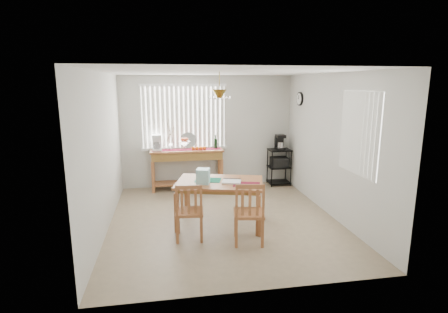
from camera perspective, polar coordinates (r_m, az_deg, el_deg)
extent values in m
cube|color=gray|center=(6.42, -0.05, -10.29)|extent=(4.00, 4.50, 0.01)
cube|color=beige|center=(8.30, -2.73, 4.12)|extent=(4.00, 0.10, 2.60)
cube|color=beige|center=(3.86, 5.71, -4.99)|extent=(4.00, 0.10, 2.60)
cube|color=beige|center=(6.06, -19.54, 0.55)|extent=(0.10, 4.50, 2.60)
cube|color=beige|center=(6.70, 17.51, 1.72)|extent=(0.10, 4.50, 2.60)
cube|color=white|center=(5.95, -0.06, 14.11)|extent=(4.00, 4.50, 0.10)
cube|color=white|center=(8.16, -6.57, 6.39)|extent=(1.90, 0.01, 1.40)
cube|color=white|center=(8.15, -12.91, 6.16)|extent=(0.07, 0.03, 1.40)
cube|color=white|center=(8.14, -12.17, 6.19)|extent=(0.07, 0.03, 1.40)
cube|color=white|center=(8.14, -11.42, 6.22)|extent=(0.07, 0.03, 1.40)
cube|color=white|center=(8.13, -10.67, 6.25)|extent=(0.07, 0.03, 1.40)
cube|color=white|center=(8.13, -9.93, 6.28)|extent=(0.07, 0.03, 1.40)
cube|color=white|center=(8.13, -9.18, 6.30)|extent=(0.07, 0.03, 1.40)
cube|color=white|center=(8.14, -8.43, 6.33)|extent=(0.07, 0.03, 1.40)
cube|color=white|center=(8.14, -7.68, 6.35)|extent=(0.07, 0.03, 1.40)
cube|color=white|center=(8.14, -6.94, 6.37)|extent=(0.07, 0.03, 1.40)
cube|color=white|center=(8.15, -6.19, 6.40)|extent=(0.07, 0.03, 1.40)
cube|color=white|center=(8.16, -5.45, 6.42)|extent=(0.07, 0.03, 1.40)
cube|color=white|center=(8.16, -4.70, 6.44)|extent=(0.07, 0.03, 1.40)
cube|color=white|center=(8.17, -3.96, 6.45)|extent=(0.07, 0.03, 1.40)
cube|color=white|center=(8.19, -3.22, 6.47)|extent=(0.07, 0.03, 1.40)
cube|color=white|center=(8.20, -2.49, 6.49)|extent=(0.07, 0.03, 1.40)
cube|color=white|center=(8.21, -1.75, 6.50)|extent=(0.07, 0.03, 1.40)
cube|color=white|center=(8.23, -1.02, 6.51)|extent=(0.07, 0.03, 1.40)
cube|color=white|center=(8.24, -0.29, 6.53)|extent=(0.07, 0.03, 1.40)
cube|color=white|center=(8.23, -6.44, 1.31)|extent=(1.98, 0.06, 0.06)
cube|color=white|center=(8.09, -6.68, 11.53)|extent=(1.98, 0.06, 0.06)
cube|color=white|center=(5.85, 21.23, 3.52)|extent=(0.01, 1.10, 1.30)
cube|color=white|center=(5.43, 23.79, 2.73)|extent=(0.03, 0.07, 1.30)
cube|color=white|center=(5.52, 23.17, 2.92)|extent=(0.03, 0.07, 1.30)
cube|color=white|center=(5.61, 22.57, 3.10)|extent=(0.03, 0.07, 1.30)
cube|color=white|center=(5.70, 21.98, 3.27)|extent=(0.03, 0.07, 1.30)
cube|color=white|center=(5.79, 21.42, 3.44)|extent=(0.03, 0.07, 1.30)
cube|color=white|center=(5.89, 20.87, 3.60)|extent=(0.03, 0.07, 1.30)
cube|color=white|center=(5.98, 20.34, 3.76)|extent=(0.03, 0.07, 1.30)
cube|color=white|center=(6.08, 19.83, 3.91)|extent=(0.03, 0.07, 1.30)
cube|color=white|center=(6.17, 19.33, 4.06)|extent=(0.03, 0.07, 1.30)
cube|color=white|center=(6.27, 18.85, 4.20)|extent=(0.03, 0.07, 1.30)
cylinder|color=black|center=(7.99, 12.28, 9.18)|extent=(0.04, 0.30, 0.30)
cylinder|color=white|center=(7.99, 12.13, 9.19)|extent=(0.01, 0.25, 0.25)
cylinder|color=olive|center=(5.74, -0.76, 12.00)|extent=(0.01, 0.01, 0.34)
cone|color=olive|center=(5.74, -0.76, 10.20)|extent=(0.24, 0.24, 0.14)
sphere|color=white|center=(5.77, 0.83, 9.61)|extent=(0.05, 0.05, 0.05)
sphere|color=white|center=(5.90, -0.19, 9.66)|extent=(0.05, 0.05, 0.05)
sphere|color=white|center=(5.87, -1.75, 9.65)|extent=(0.05, 0.05, 0.05)
sphere|color=white|center=(5.72, -2.36, 9.58)|extent=(0.05, 0.05, 0.05)
sphere|color=white|center=(5.60, -1.35, 9.54)|extent=(0.05, 0.05, 0.05)
sphere|color=white|center=(5.62, 0.28, 9.55)|extent=(0.05, 0.05, 0.05)
cube|color=#A86539|center=(8.02, -6.09, 0.97)|extent=(1.66, 0.47, 0.04)
cube|color=olive|center=(8.04, -6.07, 0.17)|extent=(1.59, 0.42, 0.17)
cube|color=#A86539|center=(7.95, -11.52, -3.39)|extent=(0.06, 0.06, 0.71)
cube|color=#A86539|center=(8.05, -0.39, -2.96)|extent=(0.06, 0.06, 0.71)
cube|color=#A86539|center=(8.30, -11.45, -2.74)|extent=(0.06, 0.06, 0.71)
cube|color=#A86539|center=(8.40, -0.79, -2.34)|extent=(0.06, 0.06, 0.71)
cube|color=#A86539|center=(8.19, -5.98, -4.23)|extent=(1.53, 0.40, 0.03)
cube|color=red|center=(8.19, -4.18, -3.70)|extent=(0.31, 0.23, 0.10)
cube|color=maroon|center=(8.01, -6.09, 1.14)|extent=(1.57, 0.26, 0.01)
cube|color=white|center=(8.00, -10.84, 1.14)|extent=(0.21, 0.25, 0.05)
cube|color=white|center=(8.05, -10.87, 2.15)|extent=(0.21, 0.08, 0.31)
cube|color=white|center=(7.93, -10.93, 3.24)|extent=(0.21, 0.23, 0.07)
cylinder|color=white|center=(7.95, -10.87, 1.75)|extent=(0.13, 0.13, 0.13)
cylinder|color=white|center=(7.98, -6.46, 1.44)|extent=(0.05, 0.05, 0.10)
cone|color=white|center=(7.96, -6.48, 2.14)|extent=(0.27, 0.27, 0.09)
sphere|color=red|center=(7.95, -6.12, 2.77)|extent=(0.08, 0.08, 0.08)
sphere|color=red|center=(8.00, -6.40, 2.82)|extent=(0.08, 0.08, 0.08)
sphere|color=red|center=(7.98, -6.81, 2.79)|extent=(0.08, 0.08, 0.08)
sphere|color=red|center=(7.92, -6.78, 2.72)|extent=(0.08, 0.08, 0.08)
sphere|color=red|center=(7.90, -6.36, 2.71)|extent=(0.08, 0.08, 0.08)
sphere|color=#EE5C0C|center=(7.93, -5.02, 1.34)|extent=(0.08, 0.08, 0.08)
sphere|color=#EE5C0C|center=(7.94, -4.42, 1.35)|extent=(0.08, 0.08, 0.08)
sphere|color=#EE5C0C|center=(7.95, -3.83, 1.37)|extent=(0.08, 0.08, 0.08)
sphere|color=#EE5C0C|center=(7.96, -3.23, 1.39)|extent=(0.08, 0.08, 0.08)
cylinder|color=silver|center=(8.17, -5.85, 2.66)|extent=(0.37, 0.09, 0.37)
cylinder|color=white|center=(8.04, -8.71, 1.60)|extent=(0.08, 0.08, 0.14)
cylinder|color=#4C3823|center=(7.99, -8.78, 3.76)|extent=(0.09, 0.04, 0.46)
cylinder|color=#4C3823|center=(7.99, -8.78, 3.94)|extent=(0.14, 0.06, 0.50)
cylinder|color=#4C3823|center=(7.99, -8.77, 3.58)|extent=(0.18, 0.08, 0.37)
cylinder|color=#4C3823|center=(7.98, -8.79, 4.13)|extent=(0.06, 0.03, 0.57)
cylinder|color=#4C3823|center=(7.99, -8.77, 3.50)|extent=(0.23, 0.10, 0.32)
cylinder|color=black|center=(8.11, -1.39, 2.17)|extent=(0.08, 0.08, 0.24)
cylinder|color=black|center=(8.09, -1.39, 3.29)|extent=(0.03, 0.03, 0.08)
cylinder|color=black|center=(8.30, 7.83, -2.06)|extent=(0.02, 0.02, 0.87)
cylinder|color=black|center=(8.46, 10.88, -1.91)|extent=(0.02, 0.02, 0.87)
cylinder|color=black|center=(8.65, 7.10, -1.48)|extent=(0.02, 0.02, 0.87)
cylinder|color=black|center=(8.79, 10.04, -1.35)|extent=(0.02, 0.02, 0.87)
cube|color=black|center=(8.46, 9.06, 1.07)|extent=(0.51, 0.41, 0.03)
cube|color=black|center=(8.55, 8.97, -1.69)|extent=(0.51, 0.41, 0.03)
cube|color=black|center=(8.64, 8.89, -4.10)|extent=(0.51, 0.41, 0.03)
cube|color=black|center=(8.52, 9.00, -0.87)|extent=(0.39, 0.31, 0.23)
cube|color=black|center=(8.43, 9.11, 1.32)|extent=(0.20, 0.25, 0.05)
cube|color=black|center=(8.49, 8.97, 2.27)|extent=(0.20, 0.08, 0.31)
cube|color=black|center=(8.38, 9.18, 3.32)|extent=(0.20, 0.23, 0.07)
cylinder|color=silver|center=(8.41, 9.16, 1.93)|extent=(0.13, 0.13, 0.13)
cube|color=#A86539|center=(5.98, -0.72, -4.26)|extent=(1.65, 1.28, 0.04)
cube|color=olive|center=(5.99, -0.72, -4.73)|extent=(1.52, 1.15, 0.06)
cube|color=#A86539|center=(5.84, -7.72, -9.11)|extent=(0.09, 0.09, 0.67)
cube|color=#A86539|center=(5.70, 5.60, -9.61)|extent=(0.09, 0.09, 0.67)
cube|color=#A86539|center=(6.58, -6.12, -6.62)|extent=(0.09, 0.09, 0.67)
cube|color=#A86539|center=(6.46, 5.59, -6.98)|extent=(0.09, 0.09, 0.67)
cube|color=#137050|center=(6.04, -2.63, -3.85)|extent=(0.50, 0.41, 0.01)
cube|color=maroon|center=(5.79, 3.73, -4.57)|extent=(0.50, 0.41, 0.01)
cube|color=white|center=(5.90, 1.23, -4.14)|extent=(0.37, 0.32, 0.03)
cube|color=black|center=(6.03, 1.33, -3.76)|extent=(0.31, 0.11, 0.03)
cube|color=#9CDCE4|center=(5.82, -3.43, -3.23)|extent=(0.25, 0.25, 0.25)
cube|color=#A86539|center=(5.57, -5.69, -8.98)|extent=(0.47, 0.47, 0.04)
cube|color=#A86539|center=(5.83, -3.77, -10.42)|extent=(0.04, 0.04, 0.42)
cube|color=#A86539|center=(5.83, -7.46, -10.47)|extent=(0.04, 0.04, 0.42)
cube|color=#A86539|center=(5.49, -3.70, -11.88)|extent=(0.04, 0.04, 0.42)
cube|color=#A86539|center=(5.49, -7.63, -11.93)|extent=(0.04, 0.04, 0.42)
cube|color=#A86539|center=(5.30, -3.76, -7.11)|extent=(0.04, 0.04, 0.47)
cube|color=#A86539|center=(5.31, -7.78, -7.17)|extent=(0.04, 0.04, 0.47)
cube|color=#A86539|center=(5.24, -5.82, -5.02)|extent=(0.39, 0.06, 0.06)
cube|color=#A86539|center=(5.31, -4.65, -7.36)|extent=(0.04, 0.02, 0.38)
cube|color=#A86539|center=(5.31, -5.77, -7.38)|extent=(0.04, 0.02, 0.38)
cube|color=#A86539|center=(5.31, -6.88, -7.40)|extent=(0.04, 0.02, 0.38)
cube|color=#A86539|center=(5.42, 4.07, -9.25)|extent=(0.53, 0.53, 0.04)
cube|color=#A86539|center=(5.71, 5.90, -10.81)|extent=(0.05, 0.05, 0.45)
cube|color=#A86539|center=(5.68, 1.90, -10.85)|extent=(0.05, 0.05, 0.45)
cube|color=#A86539|center=(5.35, 6.30, -12.42)|extent=(0.05, 0.05, 0.45)
cube|color=#A86539|center=(5.33, 2.02, -12.47)|extent=(0.05, 0.05, 0.45)
cube|color=#A86539|center=(5.15, 6.45, -7.23)|extent=(0.04, 0.04, 0.50)
cube|color=#A86539|center=(5.13, 2.06, -7.26)|extent=(0.04, 0.04, 0.50)
cube|color=#A86539|center=(5.07, 4.30, -4.93)|extent=(0.41, 0.10, 0.07)
cube|color=#A86539|center=(5.15, 5.47, -7.50)|extent=(0.05, 0.03, 0.40)
cube|color=#A86539|center=(5.14, 4.26, -7.51)|extent=(0.05, 0.03, 0.40)
cube|color=#A86539|center=(5.14, 3.04, -7.52)|extent=(0.05, 0.03, 0.40)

